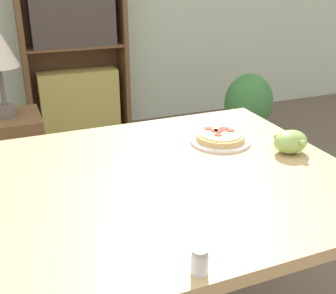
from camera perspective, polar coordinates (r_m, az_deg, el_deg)
The scene contains 7 objects.
dining_table at distance 1.26m, azimuth -5.83°, elevation -8.41°, with size 1.37×0.93×0.76m.
pizza_on_plate at distance 1.49m, azimuth 7.09°, elevation 1.22°, with size 0.21×0.21×0.04m.
grape_bunch at distance 1.44m, azimuth 16.23°, elevation 0.67°, with size 0.12×0.11×0.08m.
salt_shaker at distance 0.87m, azimuth 4.32°, elevation -15.13°, with size 0.04×0.04×0.06m.
bookshelf at distance 3.53m, azimuth -12.46°, elevation 12.12°, with size 0.83×0.27×1.48m.
side_table at distance 2.49m, azimuth -20.04°, elevation -2.65°, with size 0.34×0.34×0.60m.
potted_plant_floor at distance 3.35m, azimuth 10.80°, elevation 5.16°, with size 0.39×0.33×0.58m.
Camera 1 is at (-0.23, -0.96, 1.33)m, focal length 45.00 mm.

